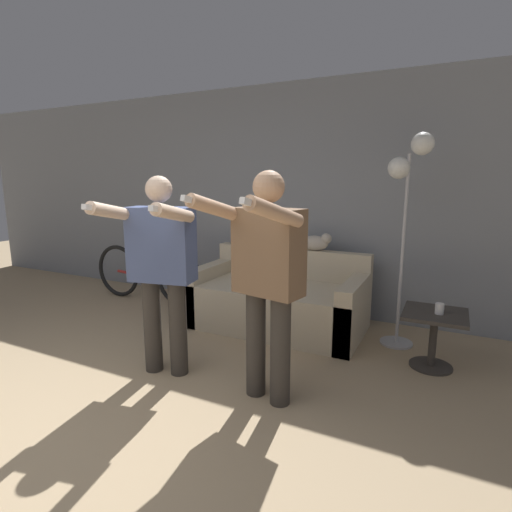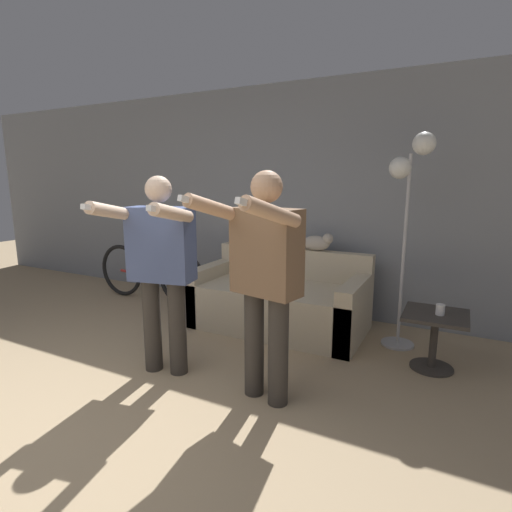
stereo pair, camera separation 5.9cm
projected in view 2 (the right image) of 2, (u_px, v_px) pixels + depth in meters
The scene contains 10 objects.
ground_plane at pixel (13, 458), 2.24m from camera, with size 16.00×16.00×0.00m, color tan.
wall_back at pixel (265, 199), 4.79m from camera, with size 10.00×0.05×2.60m.
couch at pixel (279, 302), 4.19m from camera, with size 1.77×0.91×0.79m.
person_left at pixel (160, 261), 3.07m from camera, with size 0.65×0.75×1.57m.
person_right at pixel (265, 271), 2.67m from camera, with size 0.63×0.74×1.60m.
cat at pixel (318, 242), 4.26m from camera, with size 0.42×0.14×0.19m.
floor_lamp at pixel (410, 185), 3.49m from camera, with size 0.37×0.30×1.93m.
side_table at pixel (435, 329), 3.24m from camera, with size 0.49×0.49×0.48m.
cup at pixel (440, 310), 3.17m from camera, with size 0.07×0.07×0.09m.
bicycle at pixel (150, 273), 5.08m from camera, with size 1.69×0.07×0.78m.
Camera 2 is at (2.13, -1.13, 1.54)m, focal length 28.00 mm.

